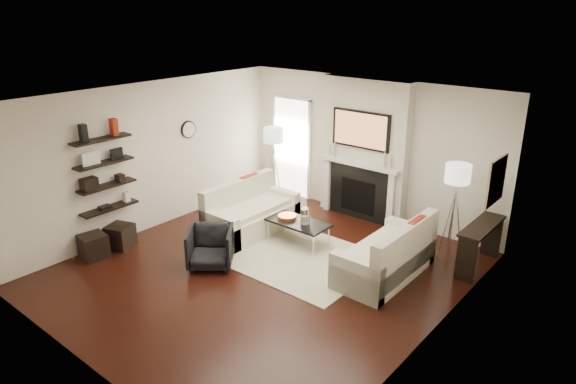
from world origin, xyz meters
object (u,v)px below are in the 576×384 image
Objects in this scene: loveseat_left_base at (252,221)px; lamp_left_shade at (273,135)px; lamp_right_shade at (458,173)px; loveseat_right_base at (384,263)px; ottoman_near at (120,236)px; coffee_table at (298,223)px; armchair at (210,246)px.

loveseat_left_base is 1.99m from lamp_left_shade.
lamp_right_shade is at bearing -0.47° from lamp_left_shade.
lamp_right_shade is (0.51, 1.26, 1.24)m from loveseat_right_base.
lamp_right_shade is at bearing 68.01° from loveseat_right_base.
coffee_table is at bearing 41.97° from ottoman_near.
coffee_table is at bearing 179.14° from loveseat_right_base.
armchair is at bearing -110.86° from coffee_table.
lamp_right_shade reaches higher than ottoman_near.
loveseat_left_base is 4.50× the size of lamp_right_shade.
loveseat_right_base is at bearing 26.87° from ottoman_near.
loveseat_left_base is 1.00× the size of loveseat_right_base.
lamp_left_shade is at bearing 142.68° from coffee_table.
armchair reaches higher than coffee_table.
ottoman_near is at bearing 158.29° from armchair.
loveseat_left_base is 3.70m from lamp_right_shade.
armchair reaches higher than ottoman_near.
loveseat_left_base is at bearing 66.79° from armchair.
lamp_left_shade reaches higher than ottoman_near.
lamp_left_shade is at bearing 179.53° from lamp_right_shade.
loveseat_right_base is 1.64× the size of coffee_table.
coffee_table is at bearing -150.98° from lamp_right_shade.
lamp_left_shade reaches higher than coffee_table.
ottoman_near is at bearing -153.13° from loveseat_right_base.
ottoman_near is at bearing -143.90° from lamp_right_shade.
loveseat_right_base is 1.73m from coffee_table.
ottoman_near is at bearing -124.23° from loveseat_left_base.
lamp_right_shade reaches higher than armchair.
coffee_table is at bearing -37.32° from lamp_left_shade.
lamp_right_shade is at bearing 5.23° from armchair.
lamp_left_shade is (-1.67, 1.27, 1.05)m from coffee_table.
loveseat_right_base is at bearing -20.93° from lamp_left_shade.
loveseat_right_base is 4.50× the size of lamp_left_shade.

